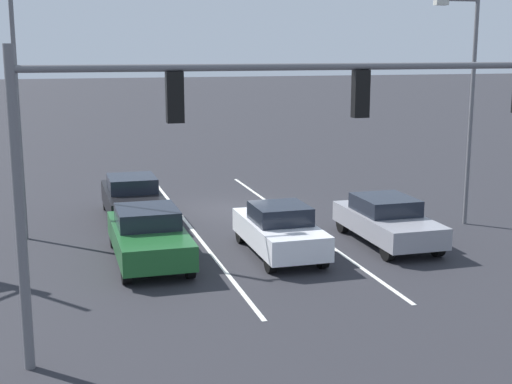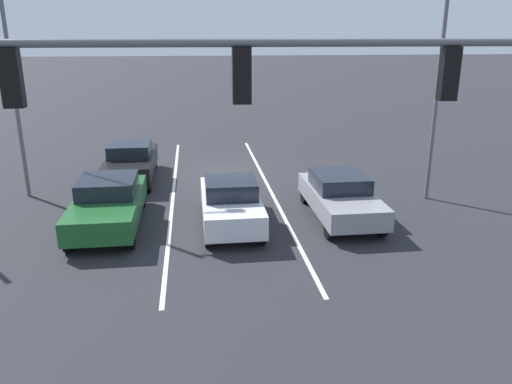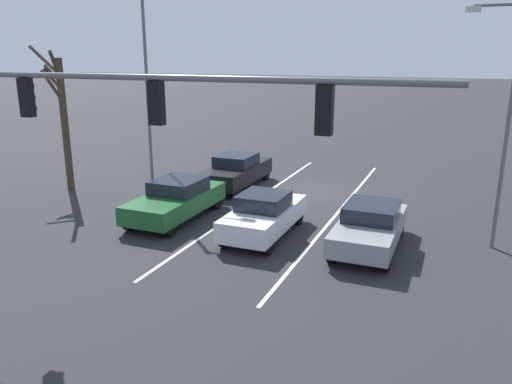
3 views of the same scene
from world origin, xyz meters
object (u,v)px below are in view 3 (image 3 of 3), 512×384
Objects in this scene: car_gray_leftlane_front at (370,226)px; car_black_rightlane_second at (236,171)px; traffic_signal_gantry at (81,119)px; street_lamp_left_shoulder at (503,112)px; car_darkgreen_rightlane_front at (176,199)px; car_white_midlane_front at (264,214)px; street_lamp_right_shoulder at (150,72)px; bare_tree_near at (62,114)px.

car_black_rightlane_second reaches higher than car_gray_leftlane_front.
traffic_signal_gantry is 1.71× the size of street_lamp_left_shoulder.
car_darkgreen_rightlane_front is 11.52m from street_lamp_left_shoulder.
car_white_midlane_front is 3.77m from car_darkgreen_rightlane_front.
traffic_signal_gantry is (2.36, 5.85, 3.84)m from car_white_midlane_front.
car_darkgreen_rightlane_front is 0.36× the size of traffic_signal_gantry.
street_lamp_left_shoulder is (-10.73, 3.82, 3.59)m from car_black_rightlane_second.
traffic_signal_gantry is at bearing 45.89° from car_gray_leftlane_front.
car_darkgreen_rightlane_front is (3.75, -0.42, 0.01)m from car_white_midlane_front.
street_lamp_right_shoulder reaches higher than car_white_midlane_front.
bare_tree_near reaches higher than car_darkgreen_rightlane_front.
street_lamp_right_shoulder is at bearing -64.67° from traffic_signal_gantry.
car_darkgreen_rightlane_front is 0.72× the size of bare_tree_near.
car_darkgreen_rightlane_front is at bearing -77.53° from traffic_signal_gantry.
car_black_rightlane_second is 12.13m from traffic_signal_gantry.
traffic_signal_gantry is 1.39× the size of street_lamp_right_shoulder.
street_lamp_left_shoulder is 1.18× the size of bare_tree_near.
car_black_rightlane_second is 5.90m from street_lamp_right_shoulder.
car_white_midlane_front is 0.55× the size of street_lamp_left_shoulder.
bare_tree_near is (17.72, -0.41, -0.90)m from street_lamp_left_shoulder.
bare_tree_near is (6.99, 3.40, 2.69)m from car_black_rightlane_second.
street_lamp_left_shoulder is at bearing 171.42° from street_lamp_right_shoulder.
street_lamp_left_shoulder is (-7.11, -1.78, 3.62)m from car_white_midlane_front.
traffic_signal_gantry is 10.82m from street_lamp_right_shoulder.
car_darkgreen_rightlane_front is at bearing 165.55° from bare_tree_near.
car_gray_leftlane_front is at bearing 172.27° from bare_tree_near.
street_lamp_right_shoulder is 4.43m from bare_tree_near.
bare_tree_near reaches higher than traffic_signal_gantry.
street_lamp_left_shoulder is at bearing -165.92° from car_white_midlane_front.
car_gray_leftlane_front is 0.95× the size of car_darkgreen_rightlane_front.
car_black_rightlane_second is 0.50× the size of street_lamp_right_shoulder.
street_lamp_right_shoulder is (3.23, -3.48, 4.56)m from car_darkgreen_rightlane_front.
street_lamp_left_shoulder reaches higher than bare_tree_near.
bare_tree_near is at bearing -11.68° from car_white_midlane_front.
street_lamp_right_shoulder is 1.23× the size of street_lamp_left_shoulder.
car_white_midlane_front is 11.18m from bare_tree_near.
street_lamp_right_shoulder is 14.28m from street_lamp_left_shoulder.
car_black_rightlane_second is at bearing -154.05° from bare_tree_near.
street_lamp_left_shoulder reaches higher than car_gray_leftlane_front.
traffic_signal_gantry is (-1.27, 11.45, 3.81)m from car_black_rightlane_second.
car_black_rightlane_second is 0.36× the size of traffic_signal_gantry.
car_gray_leftlane_front is 14.58m from bare_tree_near.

